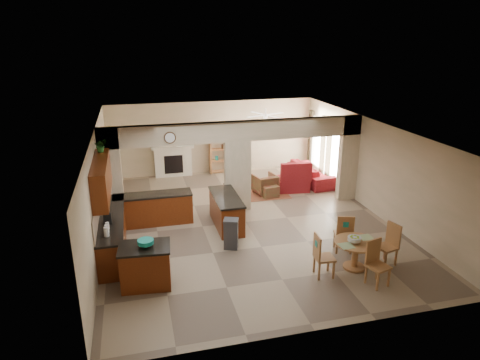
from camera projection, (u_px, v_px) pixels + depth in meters
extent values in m
plane|color=gray|center=(246.00, 222.00, 12.53)|extent=(10.00, 10.00, 0.00)
plane|color=white|center=(246.00, 128.00, 11.62)|extent=(10.00, 10.00, 0.00)
plane|color=beige|center=(213.00, 137.00, 16.66)|extent=(8.00, 0.00, 8.00)
plane|color=beige|center=(319.00, 264.00, 7.49)|extent=(8.00, 0.00, 8.00)
plane|color=beige|center=(98.00, 189.00, 11.15)|extent=(0.00, 10.00, 10.00)
plane|color=beige|center=(373.00, 167.00, 13.01)|extent=(0.00, 10.00, 10.00)
cube|color=beige|center=(111.00, 176.00, 12.14)|extent=(0.60, 0.25, 2.80)
cube|color=beige|center=(237.00, 176.00, 13.09)|extent=(0.80, 0.25, 2.20)
cube|color=beige|center=(348.00, 158.00, 13.85)|extent=(0.60, 0.25, 2.80)
cube|color=beige|center=(237.00, 131.00, 12.64)|extent=(8.00, 0.25, 0.60)
cube|color=#491A08|center=(113.00, 234.00, 10.80)|extent=(0.60, 3.20, 0.86)
cube|color=black|center=(111.00, 218.00, 10.65)|extent=(0.62, 3.22, 0.05)
cube|color=tan|center=(98.00, 207.00, 10.49)|extent=(0.02, 3.20, 0.55)
cube|color=#491A08|center=(154.00, 210.00, 12.31)|extent=(2.20, 0.60, 0.86)
cube|color=black|center=(153.00, 195.00, 12.17)|extent=(2.22, 0.62, 0.05)
cube|color=#491A08|center=(102.00, 179.00, 10.29)|extent=(0.35, 2.40, 0.90)
cube|color=#491A08|center=(226.00, 212.00, 12.16)|extent=(0.65, 1.80, 0.86)
cube|color=black|center=(226.00, 197.00, 12.01)|extent=(0.70, 1.85, 0.05)
cube|color=silver|center=(233.00, 224.00, 11.39)|extent=(0.58, 0.04, 0.70)
cylinder|color=#4C2F19|center=(170.00, 138.00, 12.05)|extent=(0.34, 0.03, 0.34)
cube|color=#925B35|center=(264.00, 194.00, 14.74)|extent=(1.60, 1.30, 0.01)
cube|color=beige|center=(173.00, 162.00, 16.42)|extent=(1.40, 0.28, 1.10)
cube|color=black|center=(174.00, 164.00, 16.31)|extent=(0.70, 0.04, 0.70)
cube|color=beige|center=(172.00, 147.00, 16.21)|extent=(1.60, 0.35, 0.10)
cube|color=#A06037|center=(223.00, 150.00, 16.74)|extent=(1.00, 0.32, 1.80)
cube|color=white|center=(337.00, 153.00, 15.17)|extent=(0.02, 0.90, 1.90)
cube|color=white|center=(317.00, 142.00, 16.73)|extent=(0.02, 0.90, 1.90)
cube|color=white|center=(326.00, 151.00, 16.00)|extent=(0.02, 0.70, 2.10)
cube|color=#3F1919|center=(344.00, 158.00, 14.61)|extent=(0.10, 0.28, 2.30)
cube|color=#3F1919|center=(329.00, 149.00, 15.71)|extent=(0.10, 0.28, 2.30)
cube|color=#3F1919|center=(323.00, 146.00, 16.17)|extent=(0.10, 0.28, 2.30)
cube|color=#3F1919|center=(310.00, 139.00, 17.27)|extent=(0.10, 0.28, 2.30)
cylinder|color=white|center=(266.00, 115.00, 14.80)|extent=(1.00, 1.00, 0.10)
cube|color=#491A08|center=(146.00, 267.00, 9.26)|extent=(1.10, 0.81, 0.90)
cube|color=black|center=(144.00, 247.00, 9.10)|extent=(1.15, 0.87, 0.05)
cylinder|color=#13867A|center=(146.00, 243.00, 9.05)|extent=(0.34, 0.34, 0.16)
cube|color=#2D2D2F|center=(231.00, 235.00, 10.90)|extent=(0.43, 0.40, 0.74)
cylinder|color=#A06037|center=(356.00, 242.00, 9.86)|extent=(1.01, 1.01, 0.04)
cylinder|color=#A06037|center=(355.00, 255.00, 9.97)|extent=(0.15, 0.15, 0.65)
cylinder|color=#A06037|center=(354.00, 267.00, 10.07)|extent=(0.51, 0.51, 0.06)
cylinder|color=#87AD25|center=(354.00, 240.00, 9.77)|extent=(0.31, 0.31, 0.16)
imported|color=maroon|center=(312.00, 173.00, 15.84)|extent=(2.41, 1.10, 0.69)
cube|color=maroon|center=(292.00, 184.00, 15.07)|extent=(1.16, 0.98, 0.43)
imported|color=maroon|center=(265.00, 184.00, 14.69)|extent=(0.86, 0.88, 0.68)
cube|color=maroon|center=(269.00, 191.00, 14.47)|extent=(0.60, 0.60, 0.39)
imported|color=#185216|center=(101.00, 145.00, 10.86)|extent=(0.33, 0.30, 0.34)
cube|color=#A06037|center=(343.00, 234.00, 10.74)|extent=(0.52, 0.52, 0.05)
cube|color=#A06037|center=(348.00, 240.00, 10.97)|extent=(0.04, 0.04, 0.44)
cube|color=#A06037|center=(335.00, 240.00, 10.98)|extent=(0.04, 0.04, 0.44)
cube|color=#A06037|center=(351.00, 246.00, 10.65)|extent=(0.04, 0.04, 0.44)
cube|color=#A06037|center=(337.00, 246.00, 10.66)|extent=(0.04, 0.04, 0.44)
cube|color=#A06037|center=(346.00, 227.00, 10.46)|extent=(0.41, 0.16, 0.55)
cube|color=#13867A|center=(346.00, 225.00, 10.42)|extent=(0.14, 0.05, 0.14)
cube|color=#A06037|center=(386.00, 247.00, 10.10)|extent=(0.51, 0.51, 0.05)
cube|color=#A06037|center=(375.00, 254.00, 10.24)|extent=(0.04, 0.04, 0.44)
cube|color=#A06037|center=(385.00, 261.00, 9.96)|extent=(0.04, 0.04, 0.44)
cube|color=#A06037|center=(385.00, 251.00, 10.39)|extent=(0.04, 0.04, 0.44)
cube|color=#A06037|center=(396.00, 257.00, 10.11)|extent=(0.04, 0.04, 0.44)
cube|color=#A06037|center=(394.00, 234.00, 10.09)|extent=(0.14, 0.42, 0.55)
cube|color=#13867A|center=(395.00, 231.00, 10.07)|extent=(0.04, 0.14, 0.14)
cube|color=#A06037|center=(378.00, 267.00, 9.26)|extent=(0.52, 0.52, 0.05)
cube|color=#A06037|center=(378.00, 282.00, 9.12)|extent=(0.04, 0.04, 0.44)
cube|color=#A06037|center=(389.00, 277.00, 9.28)|extent=(0.04, 0.04, 0.44)
cube|color=#A06037|center=(366.00, 274.00, 9.40)|extent=(0.04, 0.04, 0.44)
cube|color=#A06037|center=(377.00, 270.00, 9.55)|extent=(0.04, 0.04, 0.44)
cube|color=#A06037|center=(373.00, 251.00, 9.32)|extent=(0.42, 0.15, 0.55)
cube|color=#13867A|center=(373.00, 247.00, 9.32)|extent=(0.14, 0.05, 0.14)
cube|color=#A06037|center=(324.00, 258.00, 9.62)|extent=(0.45, 0.45, 0.05)
cube|color=#A06037|center=(334.00, 270.00, 9.56)|extent=(0.04, 0.04, 0.44)
cube|color=#A06037|center=(328.00, 262.00, 9.88)|extent=(0.04, 0.04, 0.44)
cube|color=#A06037|center=(319.00, 271.00, 9.51)|extent=(0.04, 0.04, 0.44)
cube|color=#A06037|center=(314.00, 264.00, 9.83)|extent=(0.04, 0.04, 0.44)
cube|color=#A06037|center=(317.00, 247.00, 9.49)|extent=(0.07, 0.42, 0.55)
cube|color=#13867A|center=(316.00, 244.00, 9.47)|extent=(0.02, 0.14, 0.14)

